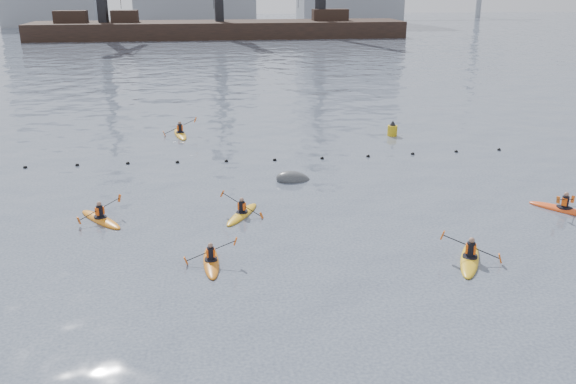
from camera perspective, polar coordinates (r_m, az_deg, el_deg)
The scene contains 11 objects.
ground at distance 17.84m, azimuth 3.76°, elevation -17.38°, with size 400.00×400.00×0.00m, color #313A48.
float_line at distance 38.14m, azimuth -3.54°, elevation 3.02°, with size 33.24×0.73×0.24m.
barge_pier at distance 124.36m, azimuth -6.51°, elevation 15.02°, with size 72.00×19.30×29.50m.
kayaker_0 at distance 24.50m, azimuth -7.21°, elevation -6.42°, with size 2.14×3.11×1.16m.
kayaker_1 at distance 25.57m, azimuth 16.65°, elevation -5.95°, with size 2.26×3.51×1.28m.
kayaker_2 at distance 29.79m, azimuth -17.13°, elevation -2.38°, with size 2.57×3.05×1.15m.
kayaker_3 at distance 29.19m, azimuth -4.33°, elevation -2.01°, with size 2.03×3.10×1.26m.
kayaker_4 at distance 32.54m, azimuth 24.43°, elevation -1.46°, with size 2.75×3.09×1.19m.
kayaker_5 at distance 45.13m, azimuth -10.05°, elevation 5.41°, with size 2.48×3.68×1.37m.
mooring_buoy at distance 34.26m, azimuth 0.51°, elevation 1.12°, with size 2.02×1.19×1.01m, color #3F4144.
nav_buoy at distance 44.82m, azimuth 9.74°, elevation 5.70°, with size 0.70×0.70×1.28m.
Camera 1 is at (-2.99, -14.02, 10.61)m, focal length 38.00 mm.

